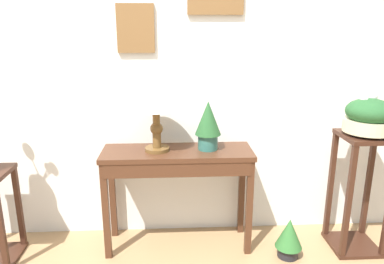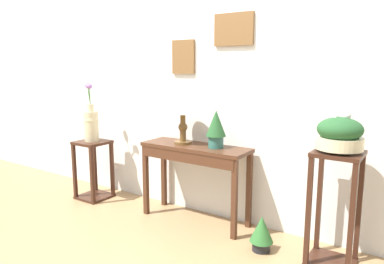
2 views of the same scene
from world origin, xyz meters
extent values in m
cube|color=silver|center=(0.00, 1.35, 1.40)|extent=(9.00, 0.10, 2.80)
cube|color=brown|center=(-0.21, 1.29, 1.59)|extent=(0.26, 0.02, 0.33)
cube|color=#BF77AE|center=(-0.21, 1.28, 1.59)|extent=(0.21, 0.01, 0.27)
cube|color=#472819|center=(0.07, 1.09, 0.74)|extent=(1.07, 0.36, 0.03)
cube|color=#472819|center=(0.07, 0.93, 0.67)|extent=(1.01, 0.03, 0.10)
cube|color=#472819|center=(-0.44, 0.94, 0.36)|extent=(0.05, 0.04, 0.72)
cube|color=#472819|center=(0.57, 0.94, 0.36)|extent=(0.04, 0.04, 0.72)
cube|color=#472819|center=(-0.44, 1.23, 0.36)|extent=(0.05, 0.04, 0.72)
cube|color=#472819|center=(0.57, 1.23, 0.36)|extent=(0.04, 0.04, 0.72)
cylinder|color=brown|center=(-0.08, 1.09, 0.77)|extent=(0.17, 0.17, 0.02)
cylinder|color=brown|center=(-0.08, 1.09, 0.85)|extent=(0.06, 0.06, 0.14)
sphere|color=brown|center=(-0.08, 1.09, 0.92)|extent=(0.09, 0.09, 0.09)
cylinder|color=brown|center=(-0.08, 1.09, 0.99)|extent=(0.05, 0.05, 0.14)
cone|color=beige|center=(-0.08, 1.09, 1.17)|extent=(0.33, 0.33, 0.23)
cylinder|color=#2D665B|center=(0.28, 1.10, 0.81)|extent=(0.14, 0.14, 0.11)
cone|color=#235128|center=(0.28, 1.10, 0.99)|extent=(0.18, 0.18, 0.24)
cube|color=#381E14|center=(-1.10, 0.81, 0.34)|extent=(0.04, 0.03, 0.61)
cube|color=#381E14|center=(-1.10, 1.11, 0.34)|extent=(0.04, 0.04, 0.61)
cube|color=#381E14|center=(1.38, 0.98, 0.87)|extent=(0.34, 0.34, 0.03)
cube|color=#381E14|center=(1.38, 0.98, 0.01)|extent=(0.34, 0.34, 0.03)
cube|color=#381E14|center=(1.23, 0.83, 0.44)|extent=(0.04, 0.03, 0.83)
cube|color=#381E14|center=(1.23, 1.12, 0.44)|extent=(0.04, 0.04, 0.83)
cube|color=#381E14|center=(1.53, 1.12, 0.44)|extent=(0.04, 0.04, 0.83)
cylinder|color=beige|center=(1.38, 0.98, 0.90)|extent=(0.15, 0.15, 0.02)
cylinder|color=beige|center=(1.38, 0.98, 0.95)|extent=(0.33, 0.33, 0.09)
ellipsoid|color=#235128|center=(1.38, 0.98, 1.05)|extent=(0.32, 0.32, 0.18)
cylinder|color=#235128|center=(1.39, 1.00, 1.07)|extent=(0.04, 0.05, 0.16)
sphere|color=white|center=(1.41, 1.02, 1.15)|extent=(0.07, 0.07, 0.07)
cylinder|color=#235128|center=(1.36, 0.97, 1.05)|extent=(0.04, 0.02, 0.12)
sphere|color=white|center=(1.34, 0.97, 1.11)|extent=(0.04, 0.04, 0.04)
cylinder|color=#235128|center=(1.36, 0.99, 1.07)|extent=(0.05, 0.03, 0.15)
sphere|color=white|center=(1.33, 1.00, 1.14)|extent=(0.06, 0.06, 0.06)
cylinder|color=black|center=(0.85, 0.88, 0.04)|extent=(0.15, 0.15, 0.08)
cone|color=#2D662D|center=(0.85, 0.88, 0.19)|extent=(0.19, 0.19, 0.22)
camera|label=1|loc=(0.04, -1.40, 1.60)|focal=34.37mm
camera|label=2|loc=(1.92, -1.73, 1.48)|focal=33.78mm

